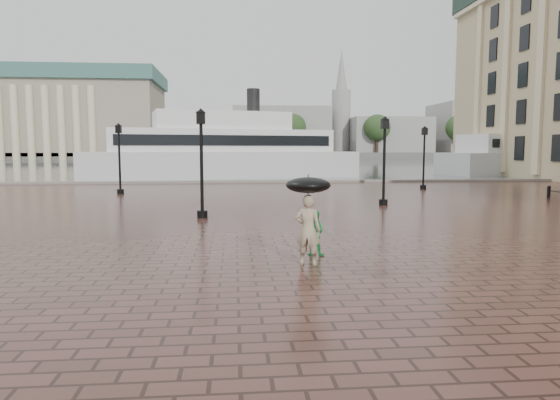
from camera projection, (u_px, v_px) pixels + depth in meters
The scene contains 13 objects.
ground at pixel (436, 273), 11.57m from camera, with size 300.00×300.00×0.00m, color #3D221B.
harbour_water at pixel (257, 164), 102.72m from camera, with size 240.00×240.00×0.00m, color #414A50.
quay_edge at pixel (288, 183), 43.28m from camera, with size 80.00×0.60×0.30m, color slate.
far_shore at pixel (248, 155), 169.99m from camera, with size 300.00×60.00×2.00m, color #4C4C47.
museum at pixel (64, 112), 148.45m from camera, with size 57.00×32.50×26.00m.
distant_skyline at pixel (395, 129), 163.61m from camera, with size 102.50×22.00×33.00m.
far_trees at pixel (250, 127), 147.35m from camera, with size 188.00×8.00×13.50m.
street_lamps at pixel (289, 159), 28.54m from camera, with size 21.44×14.44×4.40m.
adult_pedestrian at pixel (308, 230), 12.27m from camera, with size 0.64×0.42×1.76m, color tan.
child_pedestrian at pixel (314, 233), 13.46m from camera, with size 0.59×0.46×1.21m, color green.
ferry_near at pixel (222, 151), 50.34m from camera, with size 28.28×12.77×9.02m.
ferry_far at pixel (543, 152), 58.91m from camera, with size 26.74×12.13×8.53m.
umbrella at pixel (308, 185), 12.16m from camera, with size 1.10×1.10×1.16m.
Camera 1 is at (-4.65, -10.96, 2.85)m, focal length 32.00 mm.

